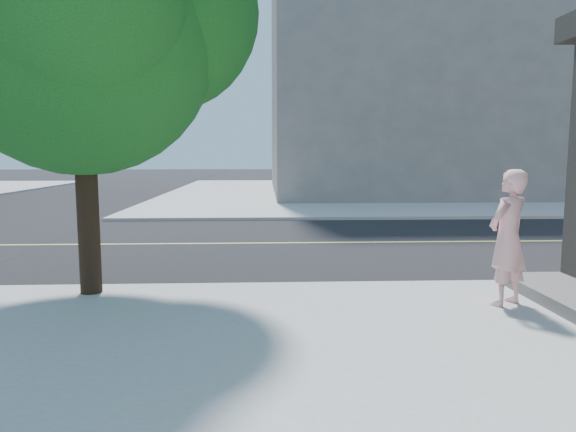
{
  "coord_description": "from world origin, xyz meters",
  "views": [
    {
      "loc": [
        4.49,
        -8.51,
        2.27
      ],
      "look_at": [
        4.84,
        -0.46,
        1.3
      ],
      "focal_mm": 32.27,
      "sensor_mm": 36.0,
      "label": 1
    }
  ],
  "objects": [
    {
      "name": "road_ew",
      "position": [
        0.0,
        4.5,
        0.01
      ],
      "size": [
        140.0,
        9.0,
        0.01
      ],
      "primitive_type": "cube",
      "color": "black",
      "rests_on": "ground"
    },
    {
      "name": "sidewalk_ne",
      "position": [
        13.5,
        21.5,
        0.06
      ],
      "size": [
        29.0,
        25.0,
        0.12
      ],
      "primitive_type": "cube",
      "color": "#ACACAC",
      "rests_on": "ground"
    },
    {
      "name": "filler_ne",
      "position": [
        14.0,
        22.0,
        7.12
      ],
      "size": [
        18.0,
        16.0,
        14.0
      ],
      "primitive_type": "cube",
      "color": "slate",
      "rests_on": "sidewalk_ne"
    },
    {
      "name": "man_on_phone",
      "position": [
        7.92,
        -1.42,
        1.09
      ],
      "size": [
        0.84,
        0.78,
        1.94
      ],
      "primitive_type": "imported",
      "rotation": [
        0.0,
        0.0,
        3.73
      ],
      "color": "#FDAFAD",
      "rests_on": "sidewalk_se"
    },
    {
      "name": "street_tree",
      "position": [
        1.88,
        -0.49,
        4.41
      ],
      "size": [
        5.0,
        4.55,
        6.64
      ],
      "rotation": [
        0.0,
        0.0,
        0.02
      ],
      "color": "black",
      "rests_on": "sidewalk_se"
    }
  ]
}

